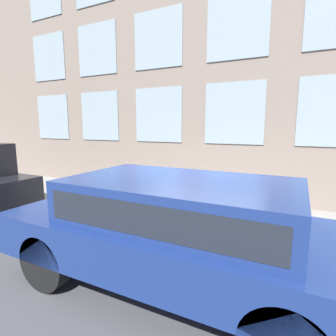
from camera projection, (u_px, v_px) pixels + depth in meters
name	position (u px, v px, depth m)	size (l,w,h in m)	color
ground_plane	(192.00, 247.00, 5.17)	(80.00, 80.00, 0.00)	#47474C
sidewalk	(215.00, 218.00, 6.56)	(3.19, 60.00, 0.16)	gray
fire_hydrant	(182.00, 211.00, 5.78)	(0.32, 0.44, 0.69)	#2D7260
person	(156.00, 188.00, 6.43)	(0.28, 0.18, 1.15)	#998466
parked_truck_navy_near	(175.00, 223.00, 3.80)	(2.10, 5.13, 1.63)	black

